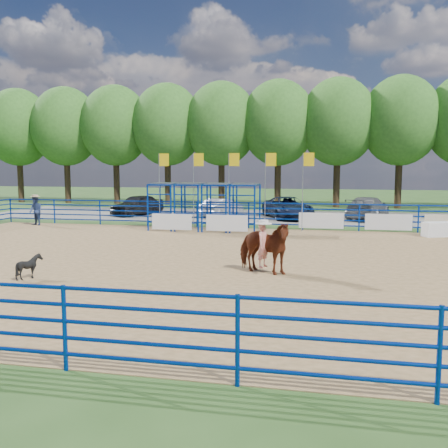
{
  "coord_description": "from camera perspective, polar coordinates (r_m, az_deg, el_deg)",
  "views": [
    {
      "loc": [
        4.36,
        -17.51,
        3.5
      ],
      "look_at": [
        0.47,
        1.0,
        1.3
      ],
      "focal_mm": 40.0,
      "sensor_mm": 36.0,
      "label": 1
    }
  ],
  "objects": [
    {
      "name": "calf",
      "position": [
        16.64,
        -21.36,
        -4.53
      ],
      "size": [
        0.86,
        0.81,
        0.78
      ],
      "primitive_type": "imported",
      "rotation": [
        0.0,
        0.0,
        1.88
      ],
      "color": "black",
      "rests_on": "arena_dirt"
    },
    {
      "name": "gravel_strip",
      "position": [
        34.96,
        4.63,
        0.88
      ],
      "size": [
        40.0,
        10.0,
        0.01
      ],
      "primitive_type": "cube",
      "color": "gray",
      "rests_on": "ground"
    },
    {
      "name": "horse_and_rider",
      "position": [
        16.23,
        4.52,
        -2.39
      ],
      "size": [
        2.25,
        1.68,
        2.47
      ],
      "color": "maroon",
      "rests_on": "arena_dirt"
    },
    {
      "name": "perimeter_fence",
      "position": [
        18.25,
        -2.1,
        -2.04
      ],
      "size": [
        30.1,
        20.1,
        1.5
      ],
      "color": "#072F9D",
      "rests_on": "ground"
    },
    {
      "name": "treeline",
      "position": [
        43.91,
        6.24,
        11.87
      ],
      "size": [
        56.4,
        6.4,
        11.24
      ],
      "color": "#3F2B19",
      "rests_on": "ground"
    },
    {
      "name": "car_d",
      "position": [
        34.3,
        16.1,
        1.78
      ],
      "size": [
        3.42,
        5.48,
        1.48
      ],
      "primitive_type": "imported",
      "rotation": [
        0.0,
        0.0,
        2.86
      ],
      "color": "#5B5C5E",
      "rests_on": "gravel_strip"
    },
    {
      "name": "arena_dirt",
      "position": [
        18.38,
        -2.09,
        -4.32
      ],
      "size": [
        30.0,
        20.0,
        0.02
      ],
      "primitive_type": "cube",
      "color": "#A58252",
      "rests_on": "ground"
    },
    {
      "name": "car_b",
      "position": [
        34.44,
        -0.3,
        1.88
      ],
      "size": [
        2.59,
        4.08,
        1.27
      ],
      "primitive_type": "imported",
      "rotation": [
        0.0,
        0.0,
        2.79
      ],
      "color": "gray",
      "rests_on": "gravel_strip"
    },
    {
      "name": "announcer_table",
      "position": [
        26.85,
        23.16,
        -0.57
      ],
      "size": [
        1.5,
        1.09,
        0.72
      ],
      "primitive_type": "cube",
      "rotation": [
        0.0,
        0.0,
        0.38
      ],
      "color": "silver",
      "rests_on": "arena_dirt"
    },
    {
      "name": "chute_assembly",
      "position": [
        27.17,
        -1.5,
        1.9
      ],
      "size": [
        19.32,
        2.41,
        4.2
      ],
      "color": "#072F9D",
      "rests_on": "ground"
    },
    {
      "name": "car_c",
      "position": [
        33.69,
        7.28,
        1.86
      ],
      "size": [
        4.16,
        5.7,
        1.44
      ],
      "primitive_type": "imported",
      "rotation": [
        0.0,
        0.0,
        0.39
      ],
      "color": "#141B33",
      "rests_on": "gravel_strip"
    },
    {
      "name": "spectator_cowboy",
      "position": [
        31.35,
        -20.72,
        1.48
      ],
      "size": [
        1.04,
        0.95,
        1.79
      ],
      "color": "navy",
      "rests_on": "arena_dirt"
    },
    {
      "name": "ground",
      "position": [
        18.38,
        -2.09,
        -4.35
      ],
      "size": [
        120.0,
        120.0,
        0.0
      ],
      "primitive_type": "plane",
      "color": "#385B24",
      "rests_on": "ground"
    },
    {
      "name": "car_a",
      "position": [
        36.29,
        -9.89,
        2.18
      ],
      "size": [
        3.19,
        4.65,
        1.47
      ],
      "primitive_type": "imported",
      "rotation": [
        0.0,
        0.0,
        -0.37
      ],
      "color": "black",
      "rests_on": "gravel_strip"
    }
  ]
}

